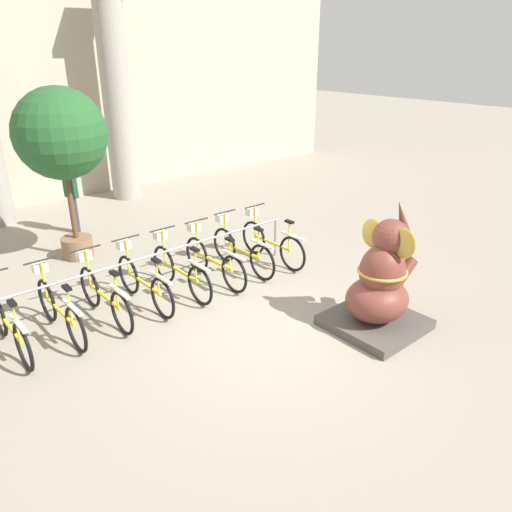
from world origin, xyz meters
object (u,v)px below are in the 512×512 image
at_px(bicycle_2, 59,309).
at_px(elephant_statue, 380,286).
at_px(bicycle_8, 271,241).
at_px(potted_tree, 61,137).
at_px(bicycle_7, 241,249).
at_px(bicycle_1, 8,324).
at_px(bicycle_3, 103,294).
at_px(person_pedestrian, 71,189).
at_px(bicycle_4, 143,281).
at_px(bicycle_5, 180,270).
at_px(bicycle_6, 213,260).

height_order(bicycle_2, elephant_statue, elephant_statue).
distance_m(bicycle_8, potted_tree, 4.25).
bearing_deg(bicycle_8, bicycle_7, 174.35).
xyz_separation_m(bicycle_1, bicycle_3, (1.35, -0.02, 0.00)).
bearing_deg(bicycle_2, person_pedestrian, 65.20).
distance_m(bicycle_2, elephant_statue, 4.62).
xyz_separation_m(bicycle_3, elephant_statue, (2.97, -2.84, 0.25)).
relative_size(bicycle_4, elephant_statue, 0.91).
xyz_separation_m(bicycle_5, person_pedestrian, (-0.19, 3.97, 0.58)).
distance_m(bicycle_4, bicycle_6, 1.35).
relative_size(bicycle_3, bicycle_6, 1.00).
bearing_deg(bicycle_8, bicycle_4, 179.07).
bearing_deg(bicycle_1, bicycle_8, -0.63).
xyz_separation_m(bicycle_6, elephant_statue, (0.94, -2.81, 0.25)).
bearing_deg(bicycle_3, bicycle_6, -0.61).
distance_m(bicycle_6, elephant_statue, 2.98).
height_order(bicycle_8, elephant_statue, elephant_statue).
relative_size(bicycle_7, elephant_statue, 0.91).
bearing_deg(bicycle_2, bicycle_6, -0.29).
height_order(bicycle_1, potted_tree, potted_tree).
bearing_deg(bicycle_3, bicycle_5, 0.08).
height_order(bicycle_3, person_pedestrian, person_pedestrian).
bearing_deg(elephant_statue, person_pedestrian, 104.84).
xyz_separation_m(bicycle_3, bicycle_4, (0.68, 0.01, 0.00)).
bearing_deg(bicycle_1, bicycle_4, -0.24).
bearing_deg(elephant_statue, bicycle_6, 108.50).
distance_m(bicycle_4, bicycle_8, 2.70).
xyz_separation_m(elephant_statue, person_pedestrian, (-1.80, 6.81, 0.33)).
relative_size(bicycle_4, bicycle_8, 1.00).
bearing_deg(person_pedestrian, potted_tree, -110.88).
bearing_deg(bicycle_6, bicycle_2, 179.71).
relative_size(bicycle_1, potted_tree, 0.55).
height_order(elephant_statue, person_pedestrian, elephant_statue).
xyz_separation_m(bicycle_4, bicycle_7, (2.03, 0.02, 0.00)).
xyz_separation_m(bicycle_2, bicycle_6, (2.70, -0.01, 0.00)).
bearing_deg(bicycle_6, bicycle_3, 179.39).
relative_size(bicycle_6, bicycle_8, 1.00).
bearing_deg(bicycle_6, elephant_statue, -71.50).
bearing_deg(person_pedestrian, elephant_statue, -75.16).
bearing_deg(bicycle_8, bicycle_2, 179.69).
bearing_deg(bicycle_4, bicycle_7, 0.65).
distance_m(bicycle_2, bicycle_6, 2.70).
height_order(bicycle_1, person_pedestrian, person_pedestrian).
height_order(bicycle_5, bicycle_6, same).
relative_size(elephant_statue, person_pedestrian, 1.17).
height_order(bicycle_3, bicycle_4, same).
relative_size(bicycle_1, bicycle_2, 1.00).
bearing_deg(potted_tree, bicycle_1, -127.76).
relative_size(bicycle_2, bicycle_6, 1.00).
xyz_separation_m(bicycle_1, elephant_statue, (4.32, -2.86, 0.25)).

